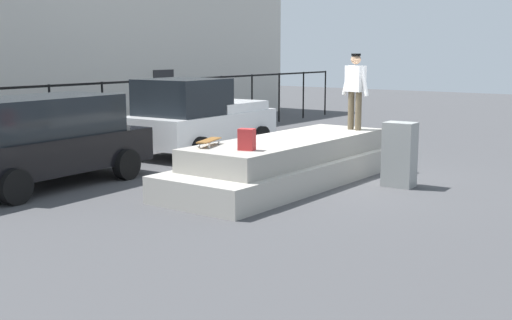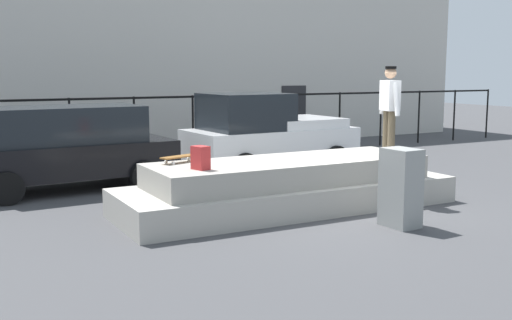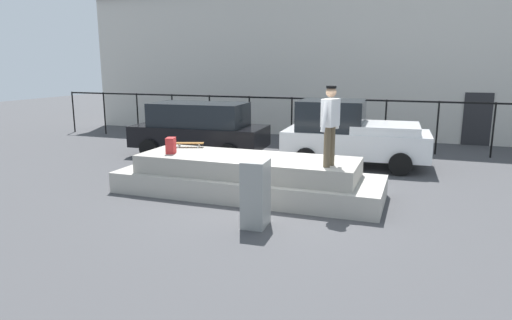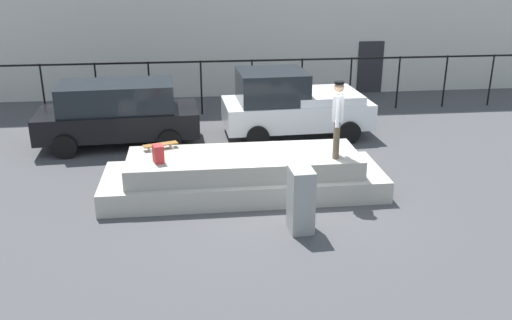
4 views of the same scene
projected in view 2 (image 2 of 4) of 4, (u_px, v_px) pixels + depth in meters
ground_plane at (344, 208)px, 11.31m from camera, size 60.00×60.00×0.00m
concrete_ledge at (288, 187)px, 11.22m from camera, size 6.32×2.06×0.92m
skateboarder at (390, 104)px, 11.62m from camera, size 0.34×0.77×1.69m
skateboard at (181, 157)px, 10.77m from camera, size 0.82×0.45×0.12m
backpack at (201, 158)px, 9.99m from camera, size 0.27×0.32×0.39m
car_black_hatchback_near at (66, 146)px, 12.99m from camera, size 4.55×2.36×1.78m
car_white_pickup_mid at (266, 133)px, 15.57m from camera, size 4.39×2.38×1.97m
utility_box at (400, 188)px, 9.91m from camera, size 0.47×0.62×1.28m
fence_row at (193, 116)px, 17.43m from camera, size 24.06×0.06×1.83m
warehouse_building at (129, 51)px, 22.29m from camera, size 25.03×7.27×6.43m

